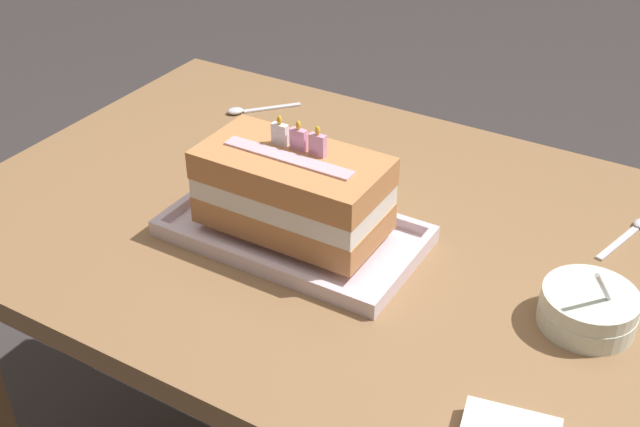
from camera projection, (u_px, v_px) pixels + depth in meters
name	position (u px, v px, depth m)	size (l,w,h in m)	color
dining_table	(344.00, 281.00, 1.23)	(1.17, 0.77, 0.75)	olive
foil_tray	(294.00, 234.00, 1.14)	(0.36, 0.20, 0.02)	silver
birthday_cake	(293.00, 190.00, 1.10)	(0.26, 0.14, 0.16)	#C17F4B
bowl_stack	(588.00, 309.00, 0.97)	(0.12, 0.12, 0.10)	silver
serving_spoon_near_tray	(632.00, 231.00, 1.15)	(0.05, 0.13, 0.01)	silver
serving_spoon_by_bowls	(246.00, 110.00, 1.48)	(0.11, 0.12, 0.01)	silver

